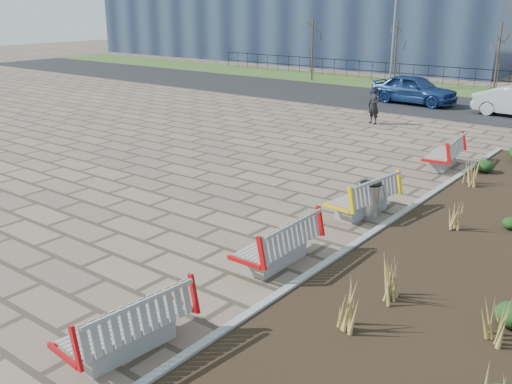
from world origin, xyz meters
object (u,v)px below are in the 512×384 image
Objects in this scene: bench_b at (276,241)px; litter_bin at (370,200)px; bench_a at (125,322)px; bench_d at (443,152)px; bench_c at (362,195)px; car_blue at (414,89)px; pedestrian at (374,105)px; lamp_west at (393,38)px.

bench_b is 3.62m from litter_bin.
bench_a is 12.97m from bench_d.
bench_b is 1.00× the size of bench_c.
bench_c is at bearing -157.10° from car_blue.
bench_b and bench_d have the same top height.
car_blue reaches higher than bench_a.
pedestrian reaches higher than bench_a.
bench_a and bench_c have the same top height.
bench_a is at bearing -72.26° from lamp_west.
bench_d reaches higher than litter_bin.
bench_b is at bearing -96.37° from bench_d.
pedestrian reaches higher than bench_d.
bench_d is at bearing -29.59° from pedestrian.
bench_a and bench_d have the same top height.
lamp_west reaches higher than car_blue.
car_blue is (-5.64, 23.83, 0.27)m from bench_a.
bench_a is 7.47m from litter_bin.
bench_d is (0.00, 9.12, 0.00)m from bench_b.
bench_d is 5.51m from litter_bin.
bench_c is at bearing 171.57° from litter_bin.
pedestrian is at bearing 128.70° from bench_d.
bench_c is 0.48× the size of car_blue.
bench_a is 24.49m from car_blue.
car_blue is (-5.64, 19.97, 0.27)m from bench_b.
bench_d is 0.35× the size of lamp_west.
bench_c is 0.35× the size of lamp_west.
lamp_west reaches higher than litter_bin.
litter_bin is at bearing -156.36° from car_blue.
car_blue reaches higher than litter_bin.
pedestrian is 5.97m from car_blue.
litter_bin is 22.80m from lamp_west.
bench_c reaches higher than litter_bin.
bench_b is at bearing -82.51° from bench_c.
bench_d is at bearing 89.55° from bench_b.
litter_bin is at bearing -48.23° from pedestrian.
litter_bin is 0.20× the size of car_blue.
bench_c is (0.00, 7.50, 0.00)m from bench_a.
bench_a is 29.65m from lamp_west.
bench_a is 3.86m from bench_b.
litter_bin is (0.25, -5.51, -0.07)m from bench_d.
litter_bin is (0.25, -0.04, -0.07)m from bench_c.
lamp_west is (-9.00, 24.28, 2.54)m from bench_b.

